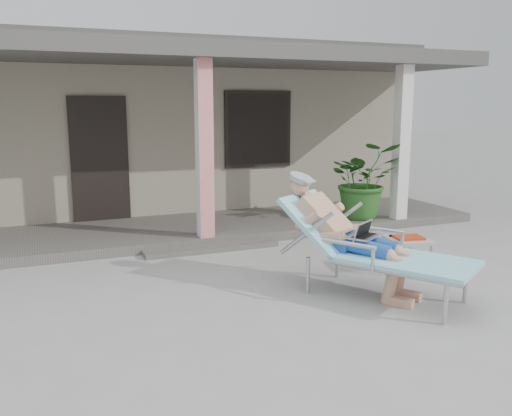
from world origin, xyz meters
name	(u,v)px	position (x,y,z in m)	size (l,w,h in m)	color
ground	(261,290)	(0.00, 0.00, 0.00)	(60.00, 60.00, 0.00)	#9E9E99
house	(147,125)	(0.00, 6.50, 1.67)	(10.40, 5.40, 3.30)	gray
porch_deck	(191,229)	(0.00, 3.00, 0.07)	(10.00, 2.00, 0.15)	#605B56
porch_overhang	(188,60)	(0.00, 2.95, 2.79)	(10.00, 2.30, 2.85)	silver
porch_step	(212,248)	(0.00, 1.85, 0.04)	(2.00, 0.30, 0.07)	#605B56
lounger	(360,217)	(1.00, -0.47, 0.88)	(1.83, 2.23, 1.43)	#B7B7BC
side_table	(408,242)	(2.05, -0.01, 0.38)	(0.60, 0.60, 0.46)	#A8A8A3
potted_palm	(364,180)	(2.95, 2.43, 0.82)	(1.20, 1.04, 1.34)	#26591E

